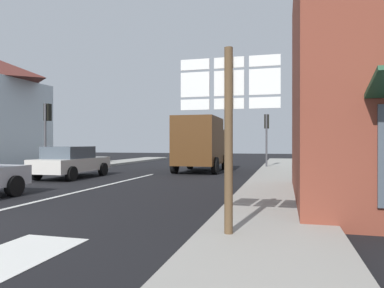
{
  "coord_description": "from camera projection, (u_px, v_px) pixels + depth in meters",
  "views": [
    {
      "loc": [
        6.65,
        -5.2,
        1.63
      ],
      "look_at": [
        2.25,
        11.52,
        1.58
      ],
      "focal_mm": 33.06,
      "sensor_mm": 36.0,
      "label": 1
    }
  ],
  "objects": [
    {
      "name": "route_sign_post",
      "position": [
        229.0,
        120.0,
        5.82
      ],
      "size": [
        1.66,
        0.14,
        3.2
      ],
      "color": "brown",
      "rests_on": "ground"
    },
    {
      "name": "lane_centre_stripe",
      "position": [
        91.0,
        189.0,
        12.53
      ],
      "size": [
        0.16,
        12.0,
        0.01
      ],
      "primitive_type": "cube",
      "color": "silver",
      "rests_on": "ground"
    },
    {
      "name": "traffic_light_far_right",
      "position": [
        267.0,
        128.0,
        22.56
      ],
      "size": [
        0.3,
        0.49,
        3.46
      ],
      "color": "#47474C",
      "rests_on": "ground"
    },
    {
      "name": "sedan_far",
      "position": [
        71.0,
        162.0,
        16.49
      ],
      "size": [
        1.97,
        4.2,
        1.47
      ],
      "color": "beige",
      "rests_on": "ground"
    },
    {
      "name": "lane_turn_arrow",
      "position": [
        10.0,
        257.0,
        5.03
      ],
      "size": [
        1.2,
        2.2,
        0.01
      ],
      "primitive_type": "cube",
      "color": "silver",
      "rests_on": "ground"
    },
    {
      "name": "traffic_light_near_left",
      "position": [
        47.0,
        122.0,
        18.65
      ],
      "size": [
        0.3,
        0.49,
        3.71
      ],
      "color": "#47474C",
      "rests_on": "ground"
    },
    {
      "name": "ground_plane",
      "position": [
        137.0,
        178.0,
        16.4
      ],
      "size": [
        80.0,
        80.0,
        0.0
      ],
      "primitive_type": "plane",
      "color": "black"
    },
    {
      "name": "delivery_truck",
      "position": [
        201.0,
        143.0,
        20.05
      ],
      "size": [
        2.55,
        5.03,
        3.05
      ],
      "color": "#4C2D14",
      "rests_on": "ground"
    },
    {
      "name": "sidewalk_right",
      "position": [
        278.0,
        186.0,
        12.83
      ],
      "size": [
        2.39,
        44.0,
        0.14
      ],
      "primitive_type": "cube",
      "color": "gray",
      "rests_on": "ground"
    }
  ]
}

